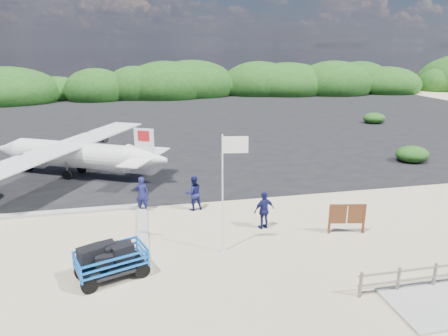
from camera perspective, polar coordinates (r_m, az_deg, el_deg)
The scene contains 13 objects.
ground at distance 18.67m, azimuth 2.73°, elevation -10.35°, with size 160.00×160.00×0.00m, color beige.
asphalt_apron at distance 47.01m, azimuth -6.47°, elevation 6.45°, with size 90.00×50.00×0.04m, color #B2B2B2, non-canonical shape.
lagoon at distance 20.09m, azimuth -24.62°, elevation -9.93°, with size 9.00×7.00×0.40m, color #B2B2B2, non-canonical shape.
walkway_pad at distance 16.41m, azimuth 28.47°, elevation -16.83°, with size 3.50×2.50×0.10m, color #B2B2B2, non-canonical shape.
vegetation_band at distance 71.66m, azimuth -8.46°, elevation 10.03°, with size 124.00×8.00×4.40m, color #B2B2B2, non-canonical shape.
fence at distance 17.33m, azimuth 27.64°, elevation -14.82°, with size 6.40×2.00×1.10m, color #B2B2B2, non-canonical shape.
baggage_cart at distance 16.58m, azimuth -15.58°, elevation -14.85°, with size 2.80×1.60×1.40m, color blue, non-canonical shape.
flagpole at distance 17.77m, azimuth -0.21°, elevation -11.86°, with size 1.04×0.44×5.22m, color white, non-canonical shape.
signboard at distance 20.21m, azimuth 16.96°, elevation -8.89°, with size 1.85×0.17×1.52m, color brown, non-canonical shape.
crew_a at distance 21.86m, azimuth -11.65°, elevation -3.67°, with size 0.72×0.47×1.96m, color #151951.
crew_b at distance 21.68m, azimuth -4.36°, elevation -3.57°, with size 0.94×0.73×1.93m, color #151951.
crew_c at distance 19.56m, azimuth 5.76°, elevation -6.03°, with size 1.11×0.46×1.90m, color #151951.
aircraft_large at distance 46.94m, azimuth 18.16°, elevation 5.69°, with size 15.40×15.40×4.62m, color #B2B2B2, non-canonical shape.
Camera 1 is at (-4.24, -16.02, 8.60)m, focal length 32.00 mm.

